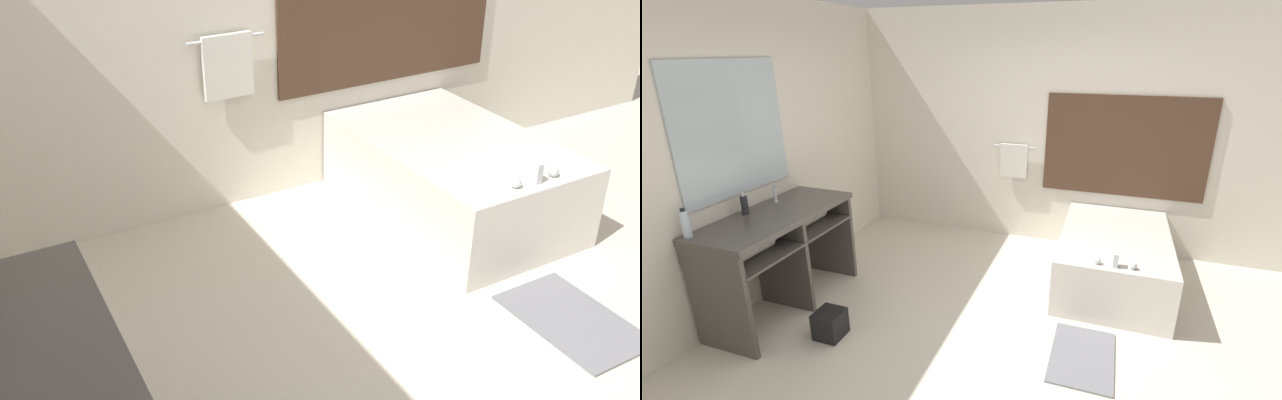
{
  "view_description": "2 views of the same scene",
  "coord_description": "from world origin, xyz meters",
  "views": [
    {
      "loc": [
        -1.88,
        -1.82,
        2.35
      ],
      "look_at": [
        -0.47,
        0.69,
        0.78
      ],
      "focal_mm": 40.0,
      "sensor_mm": 36.0,
      "label": 1
    },
    {
      "loc": [
        0.76,
        -2.71,
        2.23
      ],
      "look_at": [
        -0.46,
        0.76,
        0.93
      ],
      "focal_mm": 24.0,
      "sensor_mm": 36.0,
      "label": 2
    }
  ],
  "objects": [
    {
      "name": "bathtub",
      "position": [
        0.91,
        1.39,
        0.29
      ],
      "size": [
        1.01,
        1.6,
        0.65
      ],
      "color": "silver",
      "rests_on": "ground_plane"
    },
    {
      "name": "bath_mat",
      "position": [
        0.74,
        0.13,
        0.01
      ],
      "size": [
        0.47,
        0.72,
        0.02
      ],
      "color": "slate",
      "rests_on": "ground_plane"
    },
    {
      "name": "ground_plane",
      "position": [
        0.0,
        0.0,
        0.0
      ],
      "size": [
        16.0,
        16.0,
        0.0
      ],
      "primitive_type": "plane",
      "color": "beige",
      "rests_on": "ground"
    }
  ]
}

